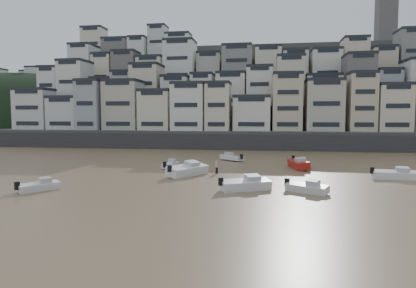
% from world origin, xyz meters
% --- Properties ---
extents(sea_strip, '(340.00, 340.00, 0.00)m').
position_xyz_m(sea_strip, '(-110.00, 145.00, 0.01)').
color(sea_strip, '#41555D').
rests_on(sea_strip, ground).
extents(harbor_wall, '(140.00, 3.00, 3.50)m').
position_xyz_m(harbor_wall, '(10.00, 65.00, 1.75)').
color(harbor_wall, '#38383A').
rests_on(harbor_wall, ground).
extents(hillside, '(141.04, 66.00, 50.00)m').
position_xyz_m(hillside, '(14.73, 104.84, 13.01)').
color(hillside, '#4C4C47').
rests_on(hillside, ground).
extents(headland, '(216.00, 135.00, 53.33)m').
position_xyz_m(headland, '(-95.00, 135.00, 0.02)').
color(headland, black).
rests_on(headland, ground).
extents(boat_a, '(5.97, 4.21, 1.56)m').
position_xyz_m(boat_a, '(12.73, 20.54, 0.78)').
color(boat_a, white).
rests_on(boat_a, ground).
extents(boat_f, '(2.11, 4.45, 1.17)m').
position_xyz_m(boat_f, '(0.93, 35.27, 0.58)').
color(boat_f, white).
rests_on(boat_f, ground).
extents(boat_c, '(5.34, 6.82, 1.82)m').
position_xyz_m(boat_c, '(4.86, 28.71, 0.91)').
color(boat_c, white).
rests_on(boat_c, ground).
extents(boat_b, '(4.75, 3.63, 1.26)m').
position_xyz_m(boat_b, '(18.85, 20.29, 0.63)').
color(boat_b, silver).
rests_on(boat_b, ground).
extents(boat_h, '(4.80, 4.56, 1.36)m').
position_xyz_m(boat_h, '(9.07, 45.08, 0.68)').
color(boat_h, silver).
rests_on(boat_h, ground).
extents(boat_d, '(5.69, 2.31, 1.51)m').
position_xyz_m(boat_d, '(30.30, 29.91, 0.76)').
color(boat_d, white).
rests_on(boat_d, ground).
extents(boat_e, '(3.19, 6.57, 1.72)m').
position_xyz_m(boat_e, '(19.50, 37.49, 0.86)').
color(boat_e, '#A31A14').
rests_on(boat_e, ground).
extents(boat_j, '(3.84, 4.46, 1.22)m').
position_xyz_m(boat_j, '(-8.23, 17.07, 0.61)').
color(boat_j, white).
rests_on(boat_j, ground).
extents(person_pink, '(0.44, 0.44, 1.74)m').
position_xyz_m(person_pink, '(8.35, 30.99, 0.87)').
color(person_pink, '#CA8F9B').
rests_on(person_pink, ground).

